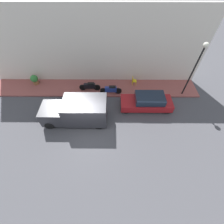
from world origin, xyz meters
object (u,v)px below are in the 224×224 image
object	(u,v)px
potted_plant	(35,79)
cafe_chair	(134,80)
delivery_van	(76,111)
motorcycle_blue	(111,90)
streetlamp	(198,61)
motorcycle_black	(90,86)
parked_car	(147,102)

from	to	relation	value
potted_plant	cafe_chair	size ratio (longest dim) A/B	1.14
delivery_van	potted_plant	world-z (taller)	delivery_van
motorcycle_blue	potted_plant	distance (m)	7.62
delivery_van	streetlamp	distance (m)	10.18
delivery_van	motorcycle_black	xyz separation A→B (m)	(3.41, -0.69, -0.46)
potted_plant	delivery_van	bearing A→B (deg)	-131.79
cafe_chair	streetlamp	bearing A→B (deg)	-106.30
delivery_van	motorcycle_black	world-z (taller)	delivery_van
parked_car	potted_plant	distance (m)	11.00
cafe_chair	delivery_van	bearing A→B (deg)	131.22
motorcycle_black	cafe_chair	distance (m)	4.30
delivery_van	potted_plant	xyz separation A→B (m)	(4.30, 4.81, -0.39)
parked_car	motorcycle_black	xyz separation A→B (m)	(2.04, 5.10, -0.06)
delivery_van	streetlamp	bearing A→B (deg)	-72.45
delivery_van	motorcycle_black	distance (m)	3.51
motorcycle_blue	potted_plant	bearing A→B (deg)	79.67
streetlamp	potted_plant	world-z (taller)	streetlamp
streetlamp	potted_plant	xyz separation A→B (m)	(1.32, 14.22, -2.87)
parked_car	delivery_van	size ratio (longest dim) A/B	0.87
parked_car	motorcycle_black	bearing A→B (deg)	68.23
motorcycle_black	cafe_chair	size ratio (longest dim) A/B	2.31
delivery_van	motorcycle_blue	world-z (taller)	delivery_van
potted_plant	parked_car	bearing A→B (deg)	-105.44
potted_plant	motorcycle_black	bearing A→B (deg)	-99.20
motorcycle_black	parked_car	bearing A→B (deg)	-111.77
streetlamp	potted_plant	size ratio (longest dim) A/B	4.96
motorcycle_black	potted_plant	world-z (taller)	potted_plant
delivery_van	streetlamp	size ratio (longest dim) A/B	1.03
parked_car	motorcycle_black	world-z (taller)	parked_car
parked_car	potted_plant	bearing A→B (deg)	74.56
delivery_van	streetlamp	world-z (taller)	streetlamp
motorcycle_blue	streetlamp	xyz separation A→B (m)	(0.04, -6.72, 2.93)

